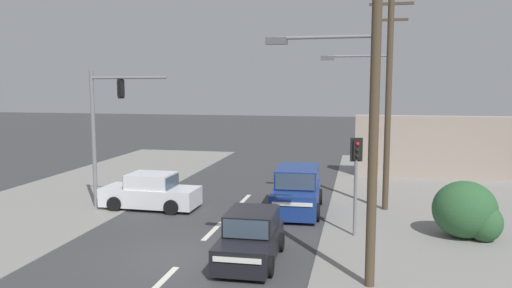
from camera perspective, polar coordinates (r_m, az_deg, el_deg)
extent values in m
plane|color=#3A3A3D|center=(16.23, -8.06, -12.79)|extent=(140.00, 140.00, 0.00)
cube|color=silver|center=(14.49, -10.85, -15.30)|extent=(0.20, 2.40, 0.01)
cube|color=silver|center=(18.93, -4.93, -9.84)|extent=(0.20, 2.40, 0.01)
cube|color=silver|center=(23.60, -1.40, -6.45)|extent=(0.20, 2.40, 0.01)
cube|color=gray|center=(17.62, 23.93, -11.68)|extent=(10.00, 44.00, 0.02)
cube|color=gray|center=(23.58, -24.53, -7.07)|extent=(8.00, 40.00, 0.02)
cylinder|color=#4C3D2B|center=(13.31, 13.35, 3.15)|extent=(0.26, 0.26, 9.24)
cylinder|color=slate|center=(13.42, 7.91, 11.99)|extent=(2.60, 0.19, 0.09)
cube|color=#595B60|center=(13.62, 2.35, 11.68)|extent=(0.57, 0.30, 0.18)
cylinder|color=#4C3D2B|center=(21.94, 14.87, 4.44)|extent=(0.26, 0.26, 9.20)
cube|color=#4C3D2B|center=(22.17, 15.22, 15.21)|extent=(1.80, 0.12, 0.11)
cube|color=#4C3D2B|center=(22.08, 15.16, 13.55)|extent=(1.40, 0.12, 0.10)
cylinder|color=slate|center=(21.94, 11.60, 9.82)|extent=(2.60, 0.12, 0.09)
cube|color=#595B60|center=(21.99, 8.16, 9.70)|extent=(0.56, 0.29, 0.18)
cylinder|color=slate|center=(22.88, -18.05, 0.41)|extent=(0.18, 0.18, 6.00)
cylinder|color=slate|center=(21.75, -14.42, 7.34)|extent=(3.59, 0.46, 0.11)
cube|color=black|center=(21.94, -15.19, 6.14)|extent=(0.22, 0.28, 0.68)
cube|color=black|center=(21.94, -15.19, 6.14)|extent=(0.08, 0.44, 0.84)
sphere|color=red|center=(22.00, -15.47, 6.70)|extent=(0.13, 0.13, 0.13)
sphere|color=black|center=(22.00, -15.45, 6.13)|extent=(0.13, 0.13, 0.13)
sphere|color=black|center=(22.01, -15.43, 5.56)|extent=(0.13, 0.13, 0.13)
cylinder|color=slate|center=(18.23, 11.28, -6.06)|extent=(0.12, 0.12, 2.80)
cube|color=black|center=(17.93, 11.41, -0.64)|extent=(0.31, 0.27, 0.68)
cube|color=black|center=(17.93, 11.41, -0.64)|extent=(0.43, 0.16, 0.84)
sphere|color=red|center=(17.79, 11.53, 0.02)|extent=(0.13, 0.13, 0.13)
sphere|color=black|center=(17.82, 11.51, -0.69)|extent=(0.13, 0.13, 0.13)
sphere|color=black|center=(17.84, 11.49, -1.39)|extent=(0.13, 0.13, 0.13)
ellipsoid|color=#2D5B33|center=(19.27, 22.73, -6.93)|extent=(2.22, 1.99, 2.04)
ellipsoid|color=#2D5B33|center=(19.17, 24.67, -8.20)|extent=(1.22, 1.11, 1.33)
cube|color=#A39384|center=(31.09, 22.37, -0.37)|extent=(12.00, 1.00, 3.60)
cube|color=navy|center=(21.53, 4.70, -6.05)|extent=(2.03, 4.58, 1.00)
cube|color=navy|center=(21.55, 4.77, -3.65)|extent=(1.84, 2.77, 0.76)
cube|color=#384756|center=(20.21, 4.45, -4.35)|extent=(1.58, 0.13, 0.65)
cube|color=#384756|center=(22.89, 5.05, -3.03)|extent=(1.55, 0.13, 0.61)
cube|color=white|center=(19.28, 4.15, -6.89)|extent=(1.56, 0.11, 0.14)
cylinder|color=black|center=(20.19, 6.99, -7.75)|extent=(0.25, 0.73, 0.72)
cylinder|color=black|center=(20.34, 1.76, -7.59)|extent=(0.25, 0.73, 0.72)
cylinder|color=black|center=(22.90, 7.29, -6.00)|extent=(0.25, 0.73, 0.72)
cylinder|color=black|center=(23.03, 2.69, -5.88)|extent=(0.25, 0.73, 0.72)
cube|color=silver|center=(22.50, -11.94, -5.85)|extent=(4.22, 1.75, 0.80)
cube|color=silver|center=(22.34, -11.86, -4.09)|extent=(1.92, 1.58, 0.62)
cube|color=#384756|center=(22.75, -14.10, -3.95)|extent=(0.08, 1.44, 0.53)
cube|color=#384756|center=(21.96, -9.55, -4.22)|extent=(0.08, 1.40, 0.50)
cube|color=white|center=(23.41, -16.70, -5.05)|extent=(0.06, 1.45, 0.14)
cylinder|color=black|center=(22.38, -15.88, -6.62)|extent=(0.64, 0.20, 0.64)
cylinder|color=black|center=(23.85, -13.94, -5.73)|extent=(0.64, 0.20, 0.64)
cylinder|color=black|center=(21.29, -9.66, -7.14)|extent=(0.64, 0.20, 0.64)
cylinder|color=black|center=(22.83, -8.04, -6.16)|extent=(0.64, 0.20, 0.64)
cube|color=black|center=(15.65, -0.68, -11.50)|extent=(1.67, 3.63, 0.76)
cube|color=black|center=(15.73, -0.46, -8.74)|extent=(1.52, 1.93, 0.64)
cube|color=#384756|center=(14.81, -1.20, -9.73)|extent=(1.36, 0.09, 0.54)
cube|color=#384756|center=(16.65, 0.19, -7.85)|extent=(1.33, 0.09, 0.51)
cube|color=white|center=(13.91, -2.20, -13.14)|extent=(1.36, 0.07, 0.14)
cylinder|color=black|center=(14.55, 1.61, -13.82)|extent=(0.19, 0.60, 0.60)
cylinder|color=black|center=(14.87, -4.66, -13.38)|extent=(0.19, 0.60, 0.60)
cylinder|color=black|center=(16.63, 2.85, -11.14)|extent=(0.19, 0.60, 0.60)
cylinder|color=black|center=(16.92, -2.62, -10.83)|extent=(0.19, 0.60, 0.60)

